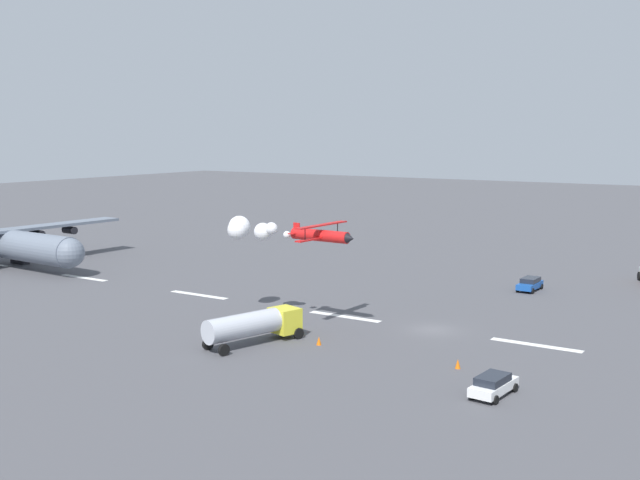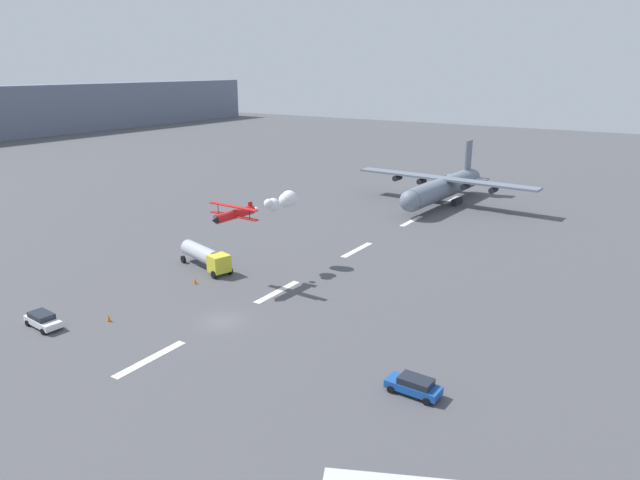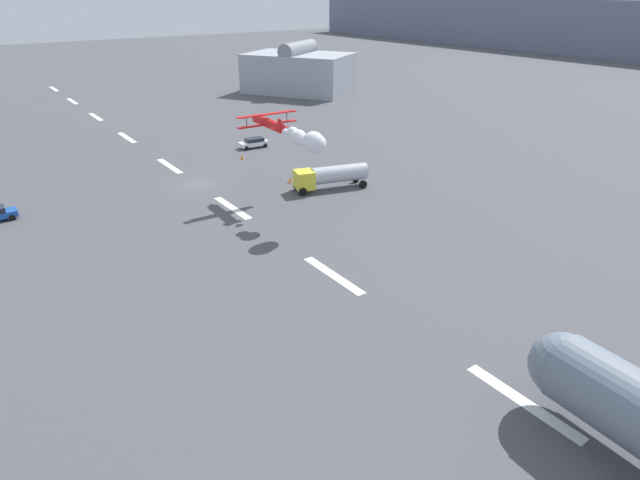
{
  "view_description": "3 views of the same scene",
  "coord_description": "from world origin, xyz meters",
  "px_view_note": "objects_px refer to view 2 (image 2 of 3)",
  "views": [
    {
      "loc": [
        -28.79,
        64.67,
        18.28
      ],
      "look_at": [
        9.04,
        5.6,
        8.47
      ],
      "focal_mm": 43.18,
      "sensor_mm": 36.0,
      "label": 1
    },
    {
      "loc": [
        -40.34,
        -38.43,
        25.65
      ],
      "look_at": [
        16.51,
        -1.63,
        4.97
      ],
      "focal_mm": 31.91,
      "sensor_mm": 36.0,
      "label": 2
    },
    {
      "loc": [
        61.08,
        -24.52,
        22.89
      ],
      "look_at": [
        26.97,
        0.0,
        2.65
      ],
      "focal_mm": 29.51,
      "sensor_mm": 36.0,
      "label": 3
    }
  ],
  "objects_px": {
    "fuel_tanker_truck": "(205,256)",
    "airport_staff_sedan": "(43,320)",
    "cargo_transport_plane": "(441,188)",
    "followme_car_yellow": "(414,385)",
    "stunt_biplane_red": "(271,204)",
    "traffic_cone_far": "(195,281)",
    "traffic_cone_near": "(109,318)"
  },
  "relations": [
    {
      "from": "cargo_transport_plane",
      "to": "airport_staff_sedan",
      "type": "distance_m",
      "value": 74.72
    },
    {
      "from": "fuel_tanker_truck",
      "to": "airport_staff_sedan",
      "type": "bearing_deg",
      "value": 176.04
    },
    {
      "from": "fuel_tanker_truck",
      "to": "traffic_cone_near",
      "type": "bearing_deg",
      "value": -170.34
    },
    {
      "from": "followme_car_yellow",
      "to": "airport_staff_sedan",
      "type": "distance_m",
      "value": 38.27
    },
    {
      "from": "stunt_biplane_red",
      "to": "cargo_transport_plane",
      "type": "bearing_deg",
      "value": -6.06
    },
    {
      "from": "traffic_cone_near",
      "to": "cargo_transport_plane",
      "type": "bearing_deg",
      "value": -7.98
    },
    {
      "from": "stunt_biplane_red",
      "to": "airport_staff_sedan",
      "type": "relative_size",
      "value": 3.16
    },
    {
      "from": "fuel_tanker_truck",
      "to": "followme_car_yellow",
      "type": "xyz_separation_m",
      "value": [
        -13.07,
        -35.64,
        -0.93
      ]
    },
    {
      "from": "followme_car_yellow",
      "to": "traffic_cone_far",
      "type": "distance_m",
      "value": 33.83
    },
    {
      "from": "cargo_transport_plane",
      "to": "followme_car_yellow",
      "type": "relative_size",
      "value": 7.98
    },
    {
      "from": "stunt_biplane_red",
      "to": "followme_car_yellow",
      "type": "distance_m",
      "value": 33.97
    },
    {
      "from": "cargo_transport_plane",
      "to": "airport_staff_sedan",
      "type": "relative_size",
      "value": 7.71
    },
    {
      "from": "stunt_biplane_red",
      "to": "traffic_cone_far",
      "type": "bearing_deg",
      "value": 152.48
    },
    {
      "from": "traffic_cone_near",
      "to": "traffic_cone_far",
      "type": "height_order",
      "value": "same"
    },
    {
      "from": "traffic_cone_far",
      "to": "fuel_tanker_truck",
      "type": "bearing_deg",
      "value": 30.1
    },
    {
      "from": "traffic_cone_far",
      "to": "stunt_biplane_red",
      "type": "bearing_deg",
      "value": -27.52
    },
    {
      "from": "cargo_transport_plane",
      "to": "followme_car_yellow",
      "type": "xyz_separation_m",
      "value": [
        -64.21,
        -22.98,
        -2.57
      ]
    },
    {
      "from": "airport_staff_sedan",
      "to": "traffic_cone_near",
      "type": "xyz_separation_m",
      "value": [
        4.52,
        -4.54,
        -0.44
      ]
    },
    {
      "from": "cargo_transport_plane",
      "to": "followme_car_yellow",
      "type": "distance_m",
      "value": 68.24
    },
    {
      "from": "stunt_biplane_red",
      "to": "followme_car_yellow",
      "type": "height_order",
      "value": "stunt_biplane_red"
    },
    {
      "from": "traffic_cone_near",
      "to": "fuel_tanker_truck",
      "type": "bearing_deg",
      "value": 9.66
    },
    {
      "from": "airport_staff_sedan",
      "to": "traffic_cone_near",
      "type": "relative_size",
      "value": 6.27
    },
    {
      "from": "followme_car_yellow",
      "to": "traffic_cone_near",
      "type": "relative_size",
      "value": 6.06
    },
    {
      "from": "cargo_transport_plane",
      "to": "fuel_tanker_truck",
      "type": "height_order",
      "value": "cargo_transport_plane"
    },
    {
      "from": "stunt_biplane_red",
      "to": "traffic_cone_near",
      "type": "relative_size",
      "value": 19.79
    },
    {
      "from": "fuel_tanker_truck",
      "to": "airport_staff_sedan",
      "type": "distance_m",
      "value": 22.25
    },
    {
      "from": "stunt_biplane_red",
      "to": "traffic_cone_far",
      "type": "xyz_separation_m",
      "value": [
        -9.37,
        4.88,
        -8.49
      ]
    },
    {
      "from": "stunt_biplane_red",
      "to": "traffic_cone_near",
      "type": "xyz_separation_m",
      "value": [
        -22.16,
        4.69,
        -8.49
      ]
    },
    {
      "from": "airport_staff_sedan",
      "to": "followme_car_yellow",
      "type": "bearing_deg",
      "value": -76.23
    },
    {
      "from": "airport_staff_sedan",
      "to": "stunt_biplane_red",
      "type": "bearing_deg",
      "value": -19.09
    },
    {
      "from": "fuel_tanker_truck",
      "to": "followme_car_yellow",
      "type": "height_order",
      "value": "fuel_tanker_truck"
    },
    {
      "from": "followme_car_yellow",
      "to": "cargo_transport_plane",
      "type": "bearing_deg",
      "value": 19.7
    }
  ]
}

